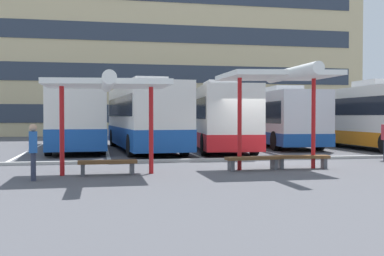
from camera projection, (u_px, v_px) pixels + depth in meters
The scene contains 20 objects.
ground_plane at pixel (261, 161), 18.28m from camera, with size 160.00×160.00×0.00m, color #515156.
terminal_building at pixel (158, 48), 49.67m from camera, with size 38.82×15.46×20.92m.
coach_bus_0 at pixel (75, 119), 25.23m from camera, with size 3.27×12.09×3.51m.
coach_bus_1 at pixel (144, 118), 23.97m from camera, with size 3.37×10.85×3.63m.
coach_bus_2 at pixel (216, 119), 24.74m from camera, with size 3.55×11.19×3.52m.
coach_bus_3 at pixel (277, 119), 27.46m from camera, with size 3.33×10.45×3.44m.
coach_bus_4 at pixel (360, 117), 25.86m from camera, with size 2.53×11.52×3.65m.
lane_stripe_0 at pixel (29, 151), 23.59m from camera, with size 0.16×14.00×0.01m, color white.
lane_stripe_1 at pixel (107, 150), 24.36m from camera, with size 0.16×14.00×0.01m, color white.
lane_stripe_2 at pixel (180, 149), 25.12m from camera, with size 0.16×14.00×0.01m, color white.
lane_stripe_3 at pixel (249, 148), 25.89m from camera, with size 0.16×14.00×0.01m, color white.
lane_stripe_4 at pixel (314, 147), 26.66m from camera, with size 0.16×14.00×0.01m, color white.
lane_stripe_5 at pixel (375, 146), 27.42m from camera, with size 0.16×14.00×0.01m, color white.
waiting_shelter_0 at pixel (107, 86), 13.82m from camera, with size 3.66×4.24×2.90m.
bench_0 at pixel (108, 164), 14.00m from camera, with size 1.77×0.46×0.45m.
waiting_shelter_1 at pixel (280, 78), 15.27m from camera, with size 3.62×4.30×3.28m.
bench_1 at pixel (253, 160), 15.27m from camera, with size 1.86×0.60×0.45m.
bench_2 at pixel (303, 159), 15.73m from camera, with size 1.82×0.66×0.45m.
platform_kerb at pixel (258, 159), 18.58m from camera, with size 44.00×0.24×0.12m, color #ADADA8.
waiting_passenger_0 at pixel (33, 148), 12.81m from camera, with size 0.28×0.48×1.57m.
Camera 1 is at (-6.25, -17.35, 1.78)m, focal length 43.59 mm.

